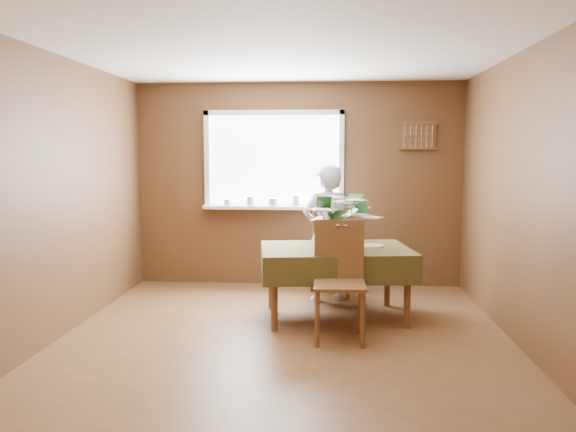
# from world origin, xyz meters

# --- Properties ---
(floor) EXTENTS (4.50, 4.50, 0.00)m
(floor) POSITION_xyz_m (0.00, 0.00, 0.00)
(floor) COLOR brown
(floor) RESTS_ON ground
(ceiling) EXTENTS (4.50, 4.50, 0.00)m
(ceiling) POSITION_xyz_m (0.00, 0.00, 2.50)
(ceiling) COLOR white
(ceiling) RESTS_ON wall_back
(wall_back) EXTENTS (4.00, 0.00, 4.00)m
(wall_back) POSITION_xyz_m (0.00, 2.25, 1.25)
(wall_back) COLOR brown
(wall_back) RESTS_ON floor
(wall_front) EXTENTS (4.00, 0.00, 4.00)m
(wall_front) POSITION_xyz_m (0.00, -2.25, 1.25)
(wall_front) COLOR brown
(wall_front) RESTS_ON floor
(wall_left) EXTENTS (0.00, 4.50, 4.50)m
(wall_left) POSITION_xyz_m (-2.00, 0.00, 1.25)
(wall_left) COLOR brown
(wall_left) RESTS_ON floor
(wall_right) EXTENTS (0.00, 4.50, 4.50)m
(wall_right) POSITION_xyz_m (2.00, 0.00, 1.25)
(wall_right) COLOR brown
(wall_right) RESTS_ON floor
(window_assembly) EXTENTS (1.72, 0.20, 1.22)m
(window_assembly) POSITION_xyz_m (-0.29, 2.20, 1.35)
(window_assembly) COLOR white
(window_assembly) RESTS_ON wall_back
(spoon_rack) EXTENTS (0.44, 0.05, 0.33)m
(spoon_rack) POSITION_xyz_m (1.45, 2.22, 1.85)
(spoon_rack) COLOR brown
(spoon_rack) RESTS_ON wall_back
(dining_table) EXTENTS (1.58, 1.19, 0.72)m
(dining_table) POSITION_xyz_m (0.45, 0.83, 0.62)
(dining_table) COLOR brown
(dining_table) RESTS_ON floor
(chair_far) EXTENTS (0.49, 0.49, 1.01)m
(chair_far) POSITION_xyz_m (0.41, 1.62, 0.55)
(chair_far) COLOR brown
(chair_far) RESTS_ON floor
(chair_near) EXTENTS (0.45, 0.45, 1.04)m
(chair_near) POSITION_xyz_m (0.48, 0.22, 0.56)
(chair_near) COLOR brown
(chair_near) RESTS_ON floor
(seated_woman) EXTENTS (0.65, 0.55, 1.51)m
(seated_woman) POSITION_xyz_m (0.36, 1.49, 0.76)
(seated_woman) COLOR white
(seated_woman) RESTS_ON floor
(flower_bouquet) EXTENTS (0.61, 0.61, 0.52)m
(flower_bouquet) POSITION_xyz_m (0.49, 0.61, 1.05)
(flower_bouquet) COLOR white
(flower_bouquet) RESTS_ON dining_table
(side_plate) EXTENTS (0.25, 0.25, 0.01)m
(side_plate) POSITION_xyz_m (0.82, 0.92, 0.72)
(side_plate) COLOR white
(side_plate) RESTS_ON dining_table
(table_knife) EXTENTS (0.05, 0.24, 0.00)m
(table_knife) POSITION_xyz_m (0.62, 0.67, 0.72)
(table_knife) COLOR silver
(table_knife) RESTS_ON dining_table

